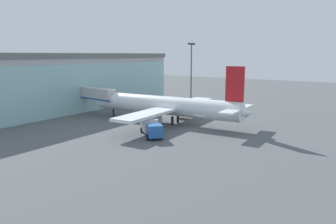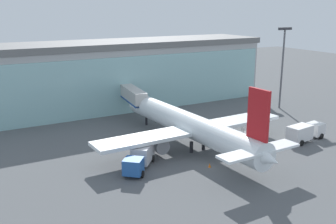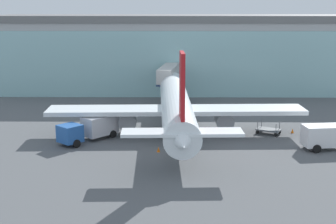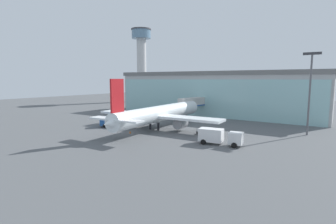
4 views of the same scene
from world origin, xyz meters
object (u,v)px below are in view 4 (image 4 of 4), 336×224
(airplane, at_px, (159,114))
(catering_truck, at_px, (117,120))
(fuel_truck, at_px, (219,136))
(control_tower, at_px, (142,56))
(baggage_cart, at_px, (203,132))
(safety_cone_nose, at_px, (130,132))
(jet_bridge, at_px, (196,102))
(safety_cone_wingtip, at_px, (218,135))
(apron_light_mast, at_px, (310,86))

(airplane, height_order, catering_truck, airplane)
(airplane, distance_m, fuel_truck, 18.18)
(control_tower, relative_size, baggage_cart, 10.93)
(airplane, height_order, safety_cone_nose, airplane)
(catering_truck, bearing_deg, safety_cone_nose, 103.35)
(jet_bridge, bearing_deg, safety_cone_nose, -174.45)
(catering_truck, height_order, safety_cone_wingtip, catering_truck)
(airplane, xyz_separation_m, safety_cone_wingtip, (14.13, 0.67, -3.04))
(fuel_truck, bearing_deg, catering_truck, 166.10)
(apron_light_mast, bearing_deg, safety_cone_nose, -146.60)
(safety_cone_nose, bearing_deg, airplane, 78.74)
(airplane, distance_m, catering_truck, 10.47)
(jet_bridge, xyz_separation_m, safety_cone_wingtip, (15.74, -18.89, -4.21))
(baggage_cart, relative_size, safety_cone_nose, 5.85)
(apron_light_mast, xyz_separation_m, safety_cone_wingtip, (-13.96, -11.17, -9.50))
(jet_bridge, distance_m, safety_cone_nose, 27.58)
(catering_truck, bearing_deg, airplane, 150.71)
(airplane, bearing_deg, baggage_cart, -93.88)
(airplane, relative_size, fuel_truck, 4.62)
(apron_light_mast, height_order, safety_cone_nose, apron_light_mast)
(airplane, height_order, safety_cone_wingtip, airplane)
(catering_truck, distance_m, fuel_truck, 26.86)
(jet_bridge, distance_m, safety_cone_wingtip, 24.95)
(jet_bridge, height_order, control_tower, control_tower)
(jet_bridge, bearing_deg, baggage_cart, -141.34)
(fuel_truck, bearing_deg, safety_cone_nose, 176.39)
(catering_truck, relative_size, safety_cone_wingtip, 12.81)
(safety_cone_wingtip, bearing_deg, control_tower, 141.85)
(safety_cone_nose, bearing_deg, fuel_truck, 6.39)
(baggage_cart, bearing_deg, safety_cone_wingtip, 36.94)
(airplane, relative_size, safety_cone_nose, 63.55)
(jet_bridge, xyz_separation_m, safety_cone_nose, (0.08, -27.26, -4.21))
(baggage_cart, xyz_separation_m, safety_cone_wingtip, (2.98, 0.54, -0.23))
(jet_bridge, xyz_separation_m, apron_light_mast, (29.70, -7.73, 5.30))
(airplane, bearing_deg, safety_cone_wingtip, -91.83)
(safety_cone_wingtip, bearing_deg, safety_cone_nose, -151.90)
(fuel_truck, height_order, safety_cone_nose, fuel_truck)
(safety_cone_nose, distance_m, safety_cone_wingtip, 17.75)
(catering_truck, xyz_separation_m, safety_cone_nose, (8.07, -3.92, -1.19))
(apron_light_mast, height_order, catering_truck, apron_light_mast)
(control_tower, bearing_deg, baggage_cart, -39.74)
(safety_cone_nose, bearing_deg, baggage_cart, 31.66)
(apron_light_mast, xyz_separation_m, baggage_cart, (-16.94, -11.71, -9.28))
(jet_bridge, height_order, baggage_cart, jet_bridge)
(safety_cone_nose, relative_size, safety_cone_wingtip, 1.00)
(baggage_cart, bearing_deg, fuel_truck, -16.77)
(fuel_truck, bearing_deg, baggage_cart, 126.60)
(safety_cone_wingtip, bearing_deg, fuel_truck, -63.89)
(apron_light_mast, relative_size, baggage_cart, 5.03)
(safety_cone_wingtip, bearing_deg, jet_bridge, 129.79)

